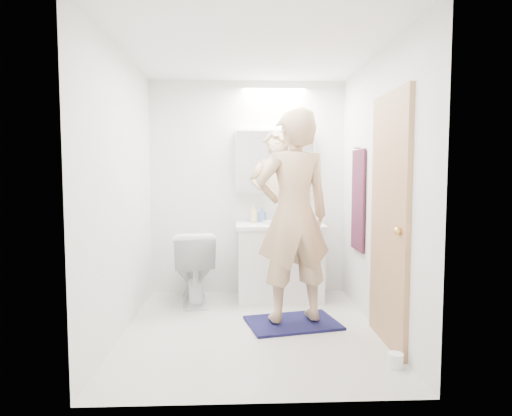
{
  "coord_description": "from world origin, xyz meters",
  "views": [
    {
      "loc": [
        -0.12,
        -3.77,
        1.37
      ],
      "look_at": [
        0.05,
        0.25,
        1.05
      ],
      "focal_mm": 30.95,
      "sensor_mm": 36.0,
      "label": 1
    }
  ],
  "objects": [
    {
      "name": "toilet_paper_roll",
      "position": [
        0.99,
        -0.8,
        0.05
      ],
      "size": [
        0.11,
        0.11,
        0.1
      ],
      "primitive_type": "cylinder",
      "color": "white",
      "rests_on": "floor"
    },
    {
      "name": "soap_bottle_b",
      "position": [
        0.16,
        1.15,
        0.9
      ],
      "size": [
        0.1,
        0.1,
        0.17
      ],
      "primitive_type": "imported",
      "rotation": [
        0.0,
        0.0,
        -0.42
      ],
      "color": "#5070AC",
      "rests_on": "countertop"
    },
    {
      "name": "toothbrush_cup",
      "position": [
        0.57,
        1.12,
        0.87
      ],
      "size": [
        0.12,
        0.12,
        0.1
      ],
      "primitive_type": "imported",
      "rotation": [
        0.0,
        0.0,
        0.17
      ],
      "color": "#3A52AF",
      "rests_on": "countertop"
    },
    {
      "name": "person",
      "position": [
        0.38,
        0.12,
        0.99
      ],
      "size": [
        0.77,
        0.59,
        1.88
      ],
      "primitive_type": "imported",
      "rotation": [
        0.0,
        0.0,
        3.35
      ],
      "color": "tan",
      "rests_on": "bath_rug"
    },
    {
      "name": "mirror_panel",
      "position": [
        0.3,
        1.1,
        1.5
      ],
      "size": [
        0.84,
        0.01,
        0.66
      ],
      "primitive_type": "cube",
      "color": "silver",
      "rests_on": "medicine_cabinet"
    },
    {
      "name": "soap_bottle_a",
      "position": [
        0.06,
        1.11,
        0.92
      ],
      "size": [
        0.11,
        0.11,
        0.2
      ],
      "primitive_type": "imported",
      "rotation": [
        0.0,
        0.0,
        0.74
      ],
      "color": "beige",
      "rests_on": "countertop"
    },
    {
      "name": "countertop",
      "position": [
        0.34,
        0.96,
        0.8
      ],
      "size": [
        0.95,
        0.58,
        0.04
      ],
      "primitive_type": "cube",
      "color": "white",
      "rests_on": "vanity_cabinet"
    },
    {
      "name": "wall_back",
      "position": [
        0.0,
        1.25,
        1.2
      ],
      "size": [
        2.5,
        0.0,
        2.5
      ],
      "primitive_type": "plane",
      "rotation": [
        1.57,
        0.0,
        0.0
      ],
      "color": "white",
      "rests_on": "floor"
    },
    {
      "name": "wall_right",
      "position": [
        1.1,
        0.0,
        1.2
      ],
      "size": [
        0.0,
        2.5,
        2.5
      ],
      "primitive_type": "plane",
      "rotation": [
        1.57,
        0.0,
        -1.57
      ],
      "color": "white",
      "rests_on": "floor"
    },
    {
      "name": "vanity_cabinet",
      "position": [
        0.34,
        0.96,
        0.39
      ],
      "size": [
        0.9,
        0.55,
        0.78
      ],
      "primitive_type": "cube",
      "color": "white",
      "rests_on": "floor"
    },
    {
      "name": "towel_hook",
      "position": [
        1.07,
        0.55,
        1.62
      ],
      "size": [
        0.07,
        0.02,
        0.02
      ],
      "primitive_type": "cylinder",
      "rotation": [
        0.0,
        1.57,
        0.0
      ],
      "color": "silver",
      "rests_on": "wall_right"
    },
    {
      "name": "towel",
      "position": [
        1.08,
        0.55,
        1.1
      ],
      "size": [
        0.02,
        0.42,
        1.0
      ],
      "primitive_type": "cube",
      "color": "#14193F",
      "rests_on": "wall_right"
    },
    {
      "name": "floor",
      "position": [
        0.0,
        0.0,
        0.0
      ],
      "size": [
        2.5,
        2.5,
        0.0
      ],
      "primitive_type": "plane",
      "color": "silver",
      "rests_on": "ground"
    },
    {
      "name": "bath_rug",
      "position": [
        0.38,
        0.12,
        0.01
      ],
      "size": [
        0.9,
        0.71,
        0.02
      ],
      "primitive_type": "cube",
      "rotation": [
        0.0,
        0.0,
        0.21
      ],
      "color": "#13143E",
      "rests_on": "floor"
    },
    {
      "name": "sink_basin",
      "position": [
        0.34,
        0.99,
        0.84
      ],
      "size": [
        0.36,
        0.36,
        0.03
      ],
      "primitive_type": "cylinder",
      "color": "silver",
      "rests_on": "countertop"
    },
    {
      "name": "door_knob",
      "position": [
        1.04,
        -0.65,
        0.95
      ],
      "size": [
        0.06,
        0.06,
        0.06
      ],
      "primitive_type": "sphere",
      "color": "gold",
      "rests_on": "door"
    },
    {
      "name": "toilet",
      "position": [
        -0.59,
        0.85,
        0.38
      ],
      "size": [
        0.53,
        0.81,
        0.77
      ],
      "primitive_type": "imported",
      "rotation": [
        0.0,
        0.0,
        3.29
      ],
      "color": "white",
      "rests_on": "floor"
    },
    {
      "name": "medicine_cabinet",
      "position": [
        0.3,
        1.18,
        1.5
      ],
      "size": [
        0.88,
        0.14,
        0.7
      ],
      "primitive_type": "cube",
      "color": "white",
      "rests_on": "wall_back"
    },
    {
      "name": "wall_left",
      "position": [
        -1.1,
        0.0,
        1.2
      ],
      "size": [
        0.0,
        2.5,
        2.5
      ],
      "primitive_type": "plane",
      "rotation": [
        1.57,
        0.0,
        1.57
      ],
      "color": "white",
      "rests_on": "floor"
    },
    {
      "name": "wall_front",
      "position": [
        0.0,
        -1.25,
        1.2
      ],
      "size": [
        2.5,
        0.0,
        2.5
      ],
      "primitive_type": "plane",
      "rotation": [
        -1.57,
        0.0,
        0.0
      ],
      "color": "white",
      "rests_on": "floor"
    },
    {
      "name": "faucet",
      "position": [
        0.34,
        1.19,
        0.9
      ],
      "size": [
        0.02,
        0.02,
        0.16
      ],
      "primitive_type": "cylinder",
      "color": "silver",
      "rests_on": "countertop"
    },
    {
      "name": "door",
      "position": [
        1.08,
        -0.35,
        1.0
      ],
      "size": [
        0.04,
        0.8,
        2.0
      ],
      "primitive_type": "cube",
      "color": "tan",
      "rests_on": "wall_right"
    },
    {
      "name": "ceiling",
      "position": [
        0.0,
        0.0,
        2.4
      ],
      "size": [
        2.5,
        2.5,
        0.0
      ],
      "primitive_type": "plane",
      "rotation": [
        3.14,
        0.0,
        0.0
      ],
      "color": "white",
      "rests_on": "floor"
    }
  ]
}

